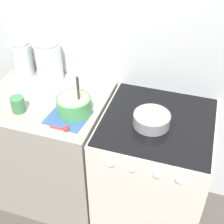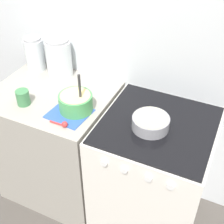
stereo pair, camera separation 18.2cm
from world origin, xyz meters
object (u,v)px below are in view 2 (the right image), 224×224
(mixing_bowl, at_px, (76,102))
(tin_can, at_px, (23,98))
(storage_jar_left, at_px, (35,56))
(baking_pan, at_px, (151,122))
(storage_jar_middle, at_px, (59,60))
(stove, at_px, (152,176))

(mixing_bowl, height_order, tin_can, mixing_bowl)
(storage_jar_left, bearing_deg, mixing_bowl, -31.11)
(baking_pan, distance_m, storage_jar_middle, 0.83)
(storage_jar_middle, distance_m, tin_can, 0.40)
(storage_jar_middle, height_order, tin_can, storage_jar_middle)
(baking_pan, relative_size, storage_jar_middle, 0.77)
(baking_pan, relative_size, tin_can, 2.18)
(baking_pan, height_order, storage_jar_left, storage_jar_left)
(mixing_bowl, xyz_separation_m, tin_can, (-0.33, -0.08, -0.02))
(storage_jar_middle, bearing_deg, tin_can, -93.03)
(tin_can, bearing_deg, baking_pan, 8.53)
(tin_can, bearing_deg, storage_jar_middle, 86.97)
(storage_jar_left, relative_size, storage_jar_middle, 0.89)
(stove, distance_m, tin_can, 0.99)
(mixing_bowl, distance_m, storage_jar_left, 0.61)
(baking_pan, xyz_separation_m, storage_jar_left, (-0.99, 0.28, 0.07))
(baking_pan, xyz_separation_m, storage_jar_middle, (-0.78, 0.28, 0.08))
(mixing_bowl, relative_size, baking_pan, 1.23)
(mixing_bowl, relative_size, tin_can, 2.69)
(storage_jar_left, bearing_deg, stove, -12.49)
(stove, bearing_deg, storage_jar_left, 167.51)
(storage_jar_left, height_order, storage_jar_middle, storage_jar_middle)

